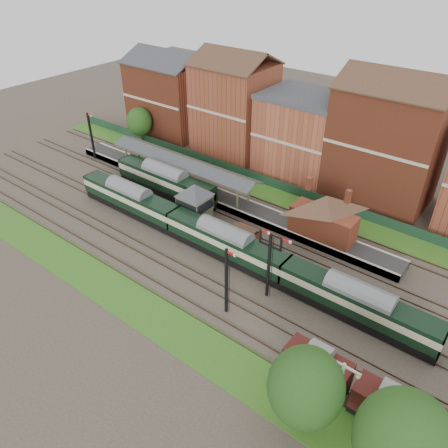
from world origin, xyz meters
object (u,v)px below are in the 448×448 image
Objects in this scene: platform_railcar at (166,181)px; dmu_train at (225,242)px; semaphore_bracket at (269,262)px; signal_box at (195,203)px; goods_van_a at (317,367)px.

dmu_train is at bearing -22.19° from platform_railcar.
semaphore_bracket is at bearing -18.23° from dmu_train.
semaphore_bracket is at bearing -20.94° from platform_railcar.
signal_box is at bearing 156.43° from dmu_train.
signal_box is 27.14m from goods_van_a.
semaphore_bracket reaches higher than goods_van_a.
semaphore_bracket is at bearing 144.60° from goods_van_a.
semaphore_bracket is 8.35m from dmu_train.
signal_box reaches higher than dmu_train.
signal_box is 0.35× the size of platform_railcar.
dmu_train is 17.21m from platform_railcar.
signal_box is 0.73× the size of semaphore_bracket.
dmu_train is (7.45, -3.25, -0.97)m from signal_box.
platform_railcar is (-8.49, 3.25, -0.87)m from signal_box.
semaphore_bracket reaches higher than signal_box.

